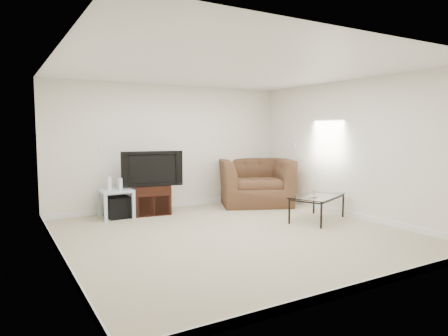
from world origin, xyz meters
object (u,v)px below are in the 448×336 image
tv_stand (151,200)px  coffee_table (317,208)px  side_table (116,204)px  recliner (255,174)px  television (151,168)px  subwoofer (118,208)px

tv_stand → coffee_table: 3.07m
coffee_table → tv_stand: bearing=140.1°
tv_stand → coffee_table: bearing=-32.5°
coffee_table → side_table: bearing=146.9°
recliner → tv_stand: bearing=-159.7°
tv_stand → coffee_table: (2.36, -1.97, -0.05)m
television → subwoofer: size_ratio=2.66×
recliner → coffee_table: recliner is taller
television → coffee_table: bearing=-29.9°
television → side_table: (-0.66, 0.03, -0.62)m
recliner → coffee_table: size_ratio=1.31×
side_table → recliner: size_ratio=0.36×
side_table → subwoofer: 0.09m
side_table → coffee_table: size_ratio=0.48×
television → side_table: size_ratio=1.94×
side_table → subwoofer: side_table is taller
television → coffee_table: size_ratio=0.92×
television → side_table: bearing=-172.8°
subwoofer → recliner: bearing=-2.9°
tv_stand → coffee_table: size_ratio=0.58×
tv_stand → side_table: 0.67m
television → recliner: recliner is taller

